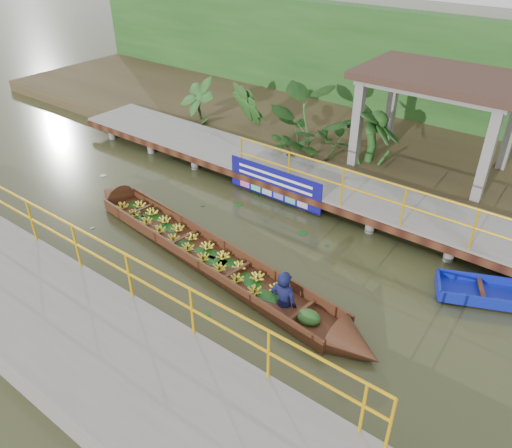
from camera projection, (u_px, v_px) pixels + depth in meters
The scene contains 9 objects.
ground at pixel (209, 239), 12.33m from camera, with size 80.00×80.00×0.00m, color #2E3118.
land_strip at pixel (354, 137), 17.25m from camera, with size 30.00×8.00×0.45m, color #352B1A.
far_dock at pixel (288, 172), 14.37m from camera, with size 16.00×2.06×1.66m.
near_dock at pixel (93, 350), 8.84m from camera, with size 18.00×2.40×1.73m.
pavilion at pixel (442, 87), 13.53m from camera, with size 4.40×3.00×3.00m.
foliage_backdrop at pixel (391, 69), 17.98m from camera, with size 30.00×0.80×4.00m, color #194516.
vendor_boat at pixel (218, 258), 11.29m from camera, with size 9.21×2.05×2.04m.
blue_banner at pixel (275, 184), 13.60m from camera, with size 2.98×0.04×0.93m.
tropical_plants at pixel (362, 137), 14.55m from camera, with size 14.33×1.33×1.66m.
Camera 1 is at (7.09, -7.44, 6.93)m, focal length 35.00 mm.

